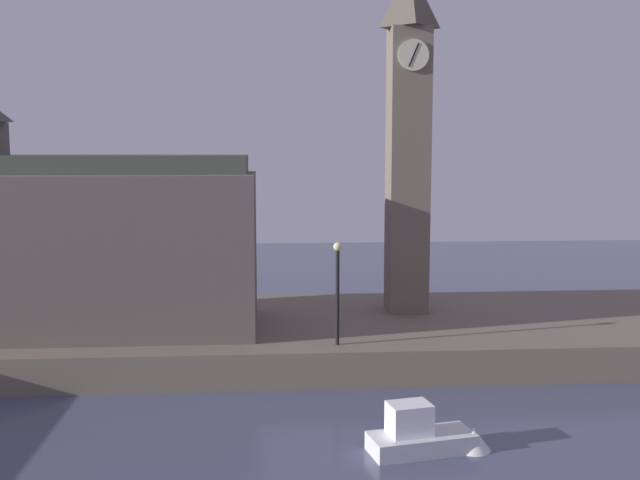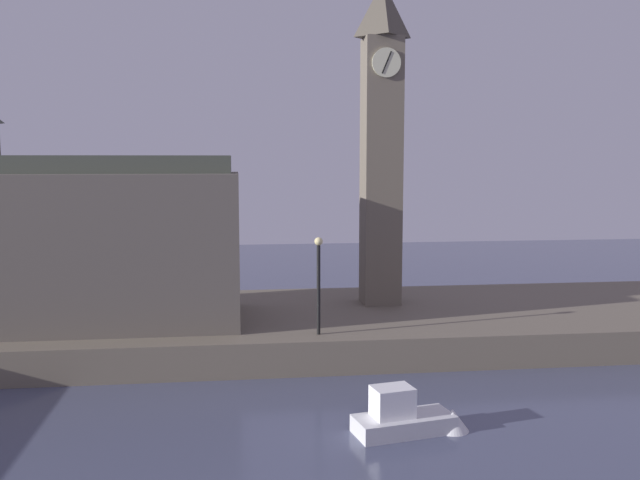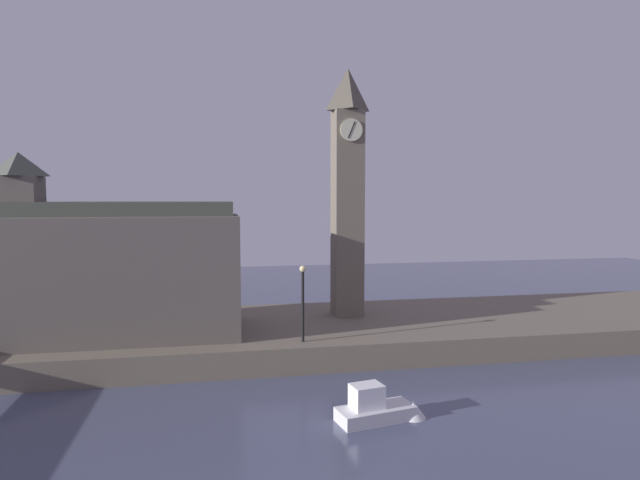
{
  "view_description": "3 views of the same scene",
  "coord_description": "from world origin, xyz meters",
  "px_view_note": "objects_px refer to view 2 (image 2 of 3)",
  "views": [
    {
      "loc": [
        -1.59,
        -14.7,
        9.59
      ],
      "look_at": [
        0.71,
        16.64,
        5.69
      ],
      "focal_mm": 42.02,
      "sensor_mm": 36.0,
      "label": 1
    },
    {
      "loc": [
        -2.19,
        -13.9,
        9.06
      ],
      "look_at": [
        1.42,
        15.5,
        5.61
      ],
      "focal_mm": 38.77,
      "sensor_mm": 36.0,
      "label": 2
    },
    {
      "loc": [
        -3.2,
        -13.63,
        9.51
      ],
      "look_at": [
        2.54,
        16.54,
        7.06
      ],
      "focal_mm": 30.1,
      "sensor_mm": 36.0,
      "label": 3
    }
  ],
  "objects_px": {
    "clock_tower": "(381,141)",
    "boat_ferry_white": "(413,418)",
    "parliament_hall": "(88,241)",
    "streetlamp": "(319,275)"
  },
  "relations": [
    {
      "from": "parliament_hall",
      "to": "boat_ferry_white",
      "type": "distance_m",
      "value": 17.45
    },
    {
      "from": "parliament_hall",
      "to": "streetlamp",
      "type": "xyz_separation_m",
      "value": [
        10.3,
        -3.55,
        -1.21
      ]
    },
    {
      "from": "boat_ferry_white",
      "to": "clock_tower",
      "type": "bearing_deg",
      "value": 82.73
    },
    {
      "from": "parliament_hall",
      "to": "boat_ferry_white",
      "type": "xyz_separation_m",
      "value": [
        12.58,
        -11.08,
        -4.84
      ]
    },
    {
      "from": "clock_tower",
      "to": "boat_ferry_white",
      "type": "height_order",
      "value": "clock_tower"
    },
    {
      "from": "parliament_hall",
      "to": "streetlamp",
      "type": "relative_size",
      "value": 3.09
    },
    {
      "from": "clock_tower",
      "to": "streetlamp",
      "type": "height_order",
      "value": "clock_tower"
    },
    {
      "from": "boat_ferry_white",
      "to": "streetlamp",
      "type": "bearing_deg",
      "value": 106.81
    },
    {
      "from": "clock_tower",
      "to": "boat_ferry_white",
      "type": "distance_m",
      "value": 16.84
    },
    {
      "from": "streetlamp",
      "to": "parliament_hall",
      "type": "bearing_deg",
      "value": 161.01
    }
  ]
}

